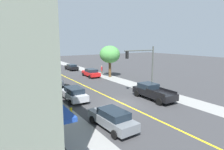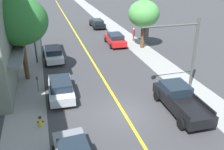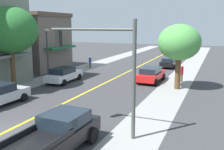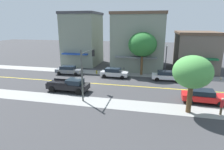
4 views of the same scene
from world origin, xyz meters
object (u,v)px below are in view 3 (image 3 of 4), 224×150
Objects in this scene: street_tree_left_near at (10,30)px; white_sedan_left_curb at (64,74)px; black_sedan_right_curb at (169,62)px; street_lamp at (47,48)px; black_pickup_truck at (54,136)px; red_sedan_right_curb at (151,74)px; street_tree_right_corner at (179,43)px; pedestrian_red_shirt at (182,73)px; pedestrian_blue_shirt at (90,62)px; small_dog at (87,66)px; traffic_light_mast at (106,60)px.

street_tree_left_near is 6.75m from white_sedan_left_curb.
street_lamp is at bearing 144.03° from black_sedan_right_curb.
black_pickup_truck is at bearing -149.88° from white_sedan_left_curb.
street_tree_left_near reaches higher than red_sedan_right_curb.
street_lamp is 3.18m from white_sedan_left_curb.
street_lamp is 0.96× the size of black_pickup_truck.
pedestrian_red_shirt is at bearing 90.70° from street_tree_right_corner.
pedestrian_red_shirt reaches higher than black_sedan_right_curb.
pedestrian_blue_shirt is (-10.07, 5.67, 0.02)m from red_sedan_right_curb.
small_dog is (-13.22, 3.92, -0.66)m from pedestrian_red_shirt.
white_sedan_left_curb reaches higher than small_dog.
black_pickup_truck is at bearing 179.11° from black_sedan_right_curb.
street_tree_left_near is 1.61× the size of black_sedan_right_curb.
pedestrian_red_shirt is (13.87, 8.88, -4.37)m from street_tree_left_near.
pedestrian_blue_shirt is at bearing 9.58° from white_sedan_left_curb.
traffic_light_mast is at bearing -26.07° from street_tree_left_near.
street_tree_right_corner is at bearing -21.85° from pedestrian_red_shirt.
street_lamp is 1.13× the size of red_sedan_right_curb.
red_sedan_right_curb is (10.92, 7.83, -4.56)m from street_tree_left_near.
red_sedan_right_curb is (-1.07, 13.69, -3.24)m from traffic_light_mast.
white_sedan_left_curb is (-9.29, 10.05, -3.23)m from traffic_light_mast.
black_pickup_truck reaches higher than white_sedan_left_curb.
street_lamp reaches higher than black_pickup_truck.
street_tree_right_corner reaches higher than white_sedan_left_curb.
street_tree_right_corner reaches higher than small_dog.
white_sedan_left_curb is (-8.23, -3.64, 0.00)m from red_sedan_right_curb.
small_dog is (-10.09, 21.63, -0.55)m from black_pickup_truck.
street_tree_right_corner is 1.24× the size of white_sedan_left_curb.
street_lamp is 14.07m from pedestrian_red_shirt.
traffic_light_mast is at bearing -99.36° from street_tree_right_corner.
street_tree_left_near reaches higher than pedestrian_blue_shirt.
street_tree_left_near is at bearing -157.31° from street_tree_right_corner.
traffic_light_mast is 1.26× the size of red_sedan_right_curb.
red_sedan_right_curb reaches higher than small_dog.
street_tree_right_corner is (13.91, 5.81, -1.11)m from street_tree_left_near.
street_tree_right_corner is 15.35m from black_pickup_truck.
pedestrian_blue_shirt is at bearing 149.55° from street_tree_right_corner.
red_sedan_right_curb is 10.24m from black_sedan_right_curb.
street_lamp is at bearing 94.21° from white_sedan_left_curb.
traffic_light_mast reaches higher than white_sedan_left_curb.
traffic_light_mast is at bearing -138.88° from white_sedan_left_curb.
white_sedan_left_curb is at bearing 33.35° from black_pickup_truck.
white_sedan_left_curb is (2.69, 4.19, -4.55)m from street_tree_left_near.
pedestrian_blue_shirt is at bearing -132.05° from pedestrian_red_shirt.
pedestrian_red_shirt reaches higher than pedestrian_blue_shirt.
street_tree_right_corner reaches higher than red_sedan_right_curb.
small_dog is (-10.26, 4.98, -0.48)m from red_sedan_right_curb.
red_sedan_right_curb is 11.41m from small_dog.
red_sedan_right_curb is 2.65× the size of pedestrian_red_shirt.
pedestrian_blue_shirt reaches higher than black_sedan_right_curb.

